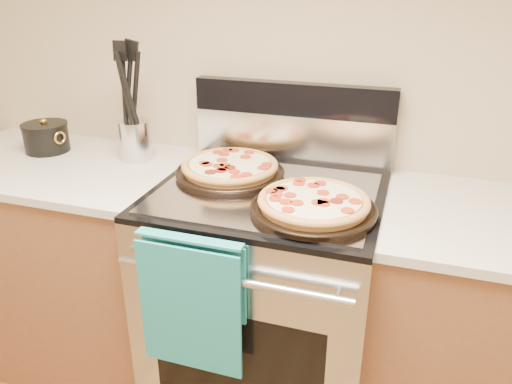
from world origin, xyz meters
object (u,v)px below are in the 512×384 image
(pepperoni_pizza_back, at_px, (230,168))
(saucepan, at_px, (46,138))
(range_body, at_px, (267,305))
(utensil_crock, at_px, (136,140))
(pepperoni_pizza_front, at_px, (314,204))

(pepperoni_pizza_back, distance_m, saucepan, 0.83)
(range_body, xyz_separation_m, saucepan, (-0.99, 0.13, 0.51))
(utensil_crock, distance_m, saucepan, 0.40)
(range_body, bearing_deg, pepperoni_pizza_back, 156.98)
(pepperoni_pizza_front, relative_size, saucepan, 2.13)
(pepperoni_pizza_back, bearing_deg, utensil_crock, 168.70)
(pepperoni_pizza_back, bearing_deg, saucepan, 176.04)
(pepperoni_pizza_front, bearing_deg, range_body, 144.16)
(range_body, distance_m, pepperoni_pizza_back, 0.53)
(range_body, distance_m, saucepan, 1.13)
(pepperoni_pizza_back, relative_size, utensil_crock, 2.44)
(range_body, height_order, pepperoni_pizza_back, pepperoni_pizza_back)
(pepperoni_pizza_back, bearing_deg, range_body, -23.02)
(pepperoni_pizza_front, relative_size, utensil_crock, 2.40)
(pepperoni_pizza_front, bearing_deg, pepperoni_pizza_back, 149.88)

